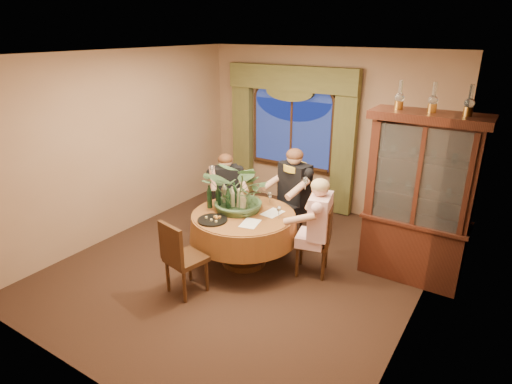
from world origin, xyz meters
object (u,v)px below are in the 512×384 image
Objects in this scene: chair_back_right at (286,209)px; chair_front_left at (186,257)px; oil_lamp_right at (470,100)px; wine_bottle_5 at (224,194)px; wine_bottle_4 at (209,196)px; stoneware_vase at (242,199)px; person_pink at (319,229)px; wine_bottle_3 at (228,200)px; chair_back at (234,204)px; dining_table at (244,238)px; centerpiece_plant at (241,166)px; person_back at (226,194)px; olive_bowl at (243,214)px; wine_bottle_0 at (232,198)px; china_cabinet at (418,200)px; wine_bottle_1 at (234,194)px; chair_right at (313,240)px; wine_bottle_2 at (218,197)px; oil_lamp_left at (400,95)px; oil_lamp_center at (434,97)px; person_scarf at (294,196)px.

chair_back_right is 1.00× the size of chair_front_left.
wine_bottle_5 is (-2.80, -0.77, -1.43)m from oil_lamp_right.
wine_bottle_4 reaches higher than chair_back_right.
wine_bottle_5 is (-0.29, -0.01, 0.02)m from stoneware_vase.
person_pink is 1.14m from stoneware_vase.
stoneware_vase is 0.88× the size of wine_bottle_3.
oil_lamp_right reaches higher than wine_bottle_4.
chair_front_left is at bearing 121.31° from person_pink.
chair_back is 3.30× the size of stoneware_vase.
dining_table is 1.34× the size of centerpiece_plant.
person_back reaches higher than olive_bowl.
chair_back_right is 1.11m from wine_bottle_0.
wine_bottle_4 is (-2.54, -0.96, -0.17)m from china_cabinet.
oil_lamp_right is 0.35× the size of chair_back_right.
wine_bottle_0 is at bearing -63.91° from wine_bottle_1.
chair_back and chair_front_left have the same top height.
oil_lamp_right is 3.69m from chair_front_left.
wine_bottle_4 is (-0.55, -0.00, 0.14)m from olive_bowl.
chair_back is (-1.59, 0.46, 0.00)m from chair_right.
wine_bottle_2 is (-0.19, -0.07, 0.00)m from wine_bottle_0.
china_cabinet is at bearing 19.62° from stoneware_vase.
wine_bottle_2 is 1.00× the size of wine_bottle_4.
oil_lamp_left is 1.17× the size of stoneware_vase.
chair_back is 0.96m from wine_bottle_0.
chair_right is at bearing 117.49° from person_back.
chair_right is at bearing -152.07° from oil_lamp_center.
person_pink is 4.13× the size of wine_bottle_2.
oil_lamp_right is at bearing 0.00° from oil_lamp_left.
chair_back is at bearing -177.22° from oil_lamp_center.
wine_bottle_1 is at bearing 116.09° from wine_bottle_0.
person_back is 7.76× the size of olive_bowl.
oil_lamp_left is at bearing 27.92° from dining_table.
wine_bottle_1 is (-0.28, 0.18, 0.54)m from dining_table.
wine_bottle_5 is (-1.40, -0.13, 0.23)m from person_pink.
oil_lamp_center is 1.03× the size of wine_bottle_0.
person_pink is (1.69, -0.51, 0.20)m from chair_back.
chair_back_right is 0.84m from chair_back.
olive_bowl is at bearing -23.01° from wine_bottle_5.
chair_back_right is (-1.92, 0.13, -1.86)m from oil_lamp_center.
oil_lamp_center is 1.00× the size of oil_lamp_right.
chair_right is 1.26m from wine_bottle_1.
oil_lamp_center is 2.05m from person_pink.
oil_lamp_center is 2.80m from wine_bottle_1.
centerpiece_plant is (-0.99, -0.19, 0.90)m from chair_right.
person_pink is at bearing -128.86° from chair_right.
chair_back_right is (-1.92, 0.13, -0.61)m from china_cabinet.
wine_bottle_5 is (-0.19, 0.07, 0.00)m from wine_bottle_0.
person_scarf is 0.98m from wine_bottle_1.
oil_lamp_left is 0.25× the size of person_pink.
china_cabinet reaches higher than wine_bottle_2.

